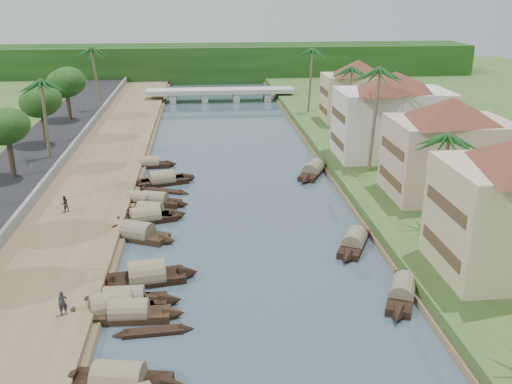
{
  "coord_description": "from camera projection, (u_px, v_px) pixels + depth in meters",
  "views": [
    {
      "loc": [
        -3.61,
        -37.32,
        20.56
      ],
      "look_at": [
        1.33,
        14.22,
        2.0
      ],
      "focal_mm": 40.0,
      "sensor_mm": 36.0,
      "label": 1
    }
  ],
  "objects": [
    {
      "name": "sampan_3",
      "position": [
        124.0,
        302.0,
        38.83
      ],
      "size": [
        8.04,
        1.96,
        2.17
      ],
      "rotation": [
        0.0,
        0.0,
        0.01
      ],
      "color": "black",
      "rests_on": "ground"
    },
    {
      "name": "right_bank",
      "position": [
        411.0,
        181.0,
        62.47
      ],
      "size": [
        16.0,
        180.0,
        1.2
      ],
      "primitive_type": "cube",
      "color": "#345321",
      "rests_on": "ground"
    },
    {
      "name": "sampan_6",
      "position": [
        138.0,
        234.0,
        49.47
      ],
      "size": [
        7.6,
        4.88,
        2.27
      ],
      "rotation": [
        0.0,
        0.0,
        -0.45
      ],
      "color": "black",
      "rests_on": "ground"
    },
    {
      "name": "tree_6",
      "position": [
        423.0,
        110.0,
        71.46
      ],
      "size": [
        4.3,
        4.3,
        6.86
      ],
      "color": "#4D382C",
      "rests_on": "ground"
    },
    {
      "name": "tree_4",
      "position": [
        41.0,
        102.0,
        72.57
      ],
      "size": [
        4.7,
        4.7,
        7.52
      ],
      "color": "#4D382C",
      "rests_on": "ground"
    },
    {
      "name": "sampan_13",
      "position": [
        150.0,
        164.0,
        69.18
      ],
      "size": [
        6.82,
        1.75,
        1.91
      ],
      "rotation": [
        0.0,
        0.0,
        0.03
      ],
      "color": "black",
      "rests_on": "ground"
    },
    {
      "name": "sampan_16",
      "position": [
        313.0,
        171.0,
        66.67
      ],
      "size": [
        5.58,
        9.08,
        2.25
      ],
      "rotation": [
        0.0,
        0.0,
        1.12
      ],
      "color": "black",
      "rests_on": "ground"
    },
    {
      "name": "bridge",
      "position": [
        220.0,
        92.0,
        109.11
      ],
      "size": [
        28.0,
        4.0,
        2.4
      ],
      "color": "#A9AA9F",
      "rests_on": "ground"
    },
    {
      "name": "ground",
      "position": [
        256.0,
        282.0,
        42.23
      ],
      "size": [
        220.0,
        220.0,
        0.0
      ],
      "primitive_type": "plane",
      "color": "#384954",
      "rests_on": "ground"
    },
    {
      "name": "tree_5",
      "position": [
        66.0,
        83.0,
        86.35
      ],
      "size": [
        5.26,
        5.26,
        7.82
      ],
      "color": "#4D382C",
      "rests_on": "ground"
    },
    {
      "name": "sampan_12",
      "position": [
        162.0,
        179.0,
        63.8
      ],
      "size": [
        7.94,
        3.75,
        1.92
      ],
      "rotation": [
        0.0,
        0.0,
        0.31
      ],
      "color": "black",
      "rests_on": "ground"
    },
    {
      "name": "left_bank",
      "position": [
        86.0,
        193.0,
        59.4
      ],
      "size": [
        10.0,
        180.0,
        0.8
      ],
      "primitive_type": "cube",
      "color": "brown",
      "rests_on": "ground"
    },
    {
      "name": "sampan_5",
      "position": [
        147.0,
        277.0,
        42.15
      ],
      "size": [
        8.06,
        3.21,
        2.47
      ],
      "rotation": [
        0.0,
        0.0,
        0.17
      ],
      "color": "black",
      "rests_on": "ground"
    },
    {
      "name": "palm_7",
      "position": [
        310.0,
        51.0,
        91.22
      ],
      "size": [
        3.2,
        3.2,
        11.64
      ],
      "color": "#73644C",
      "rests_on": "ground"
    },
    {
      "name": "sampan_15",
      "position": [
        354.0,
        242.0,
        47.88
      ],
      "size": [
        4.79,
        7.68,
        2.1
      ],
      "rotation": [
        0.0,
        0.0,
        1.12
      ],
      "color": "black",
      "rests_on": "ground"
    },
    {
      "name": "sampan_11",
      "position": [
        162.0,
        181.0,
        63.21
      ],
      "size": [
        8.11,
        3.96,
        2.28
      ],
      "rotation": [
        0.0,
        0.0,
        0.29
      ],
      "color": "black",
      "rests_on": "ground"
    },
    {
      "name": "sampan_9",
      "position": [
        155.0,
        201.0,
        57.26
      ],
      "size": [
        7.41,
        3.68,
        1.9
      ],
      "rotation": [
        0.0,
        0.0,
        -0.32
      ],
      "color": "black",
      "rests_on": "ground"
    },
    {
      "name": "building_mid",
      "position": [
        448.0,
        146.0,
        55.07
      ],
      "size": [
        14.11,
        14.11,
        9.7
      ],
      "color": "tan",
      "rests_on": "right_bank"
    },
    {
      "name": "building_distant",
      "position": [
        356.0,
        90.0,
        87.02
      ],
      "size": [
        12.62,
        12.62,
        9.2
      ],
      "color": "tan",
      "rests_on": "right_bank"
    },
    {
      "name": "treeline",
      "position": [
        216.0,
        62.0,
        134.58
      ],
      "size": [
        120.0,
        14.0,
        8.0
      ],
      "color": "#17360E",
      "rests_on": "ground"
    },
    {
      "name": "palm_1",
      "position": [
        442.0,
        138.0,
        46.89
      ],
      "size": [
        3.2,
        3.2,
        9.46
      ],
      "color": "#73644C",
      "rests_on": "ground"
    },
    {
      "name": "sampan_1",
      "position": [
        119.0,
        382.0,
        30.87
      ],
      "size": [
        8.16,
        3.19,
        2.35
      ],
      "rotation": [
        0.0,
        0.0,
        -0.18
      ],
      "color": "black",
      "rests_on": "ground"
    },
    {
      "name": "sampan_2",
      "position": [
        129.0,
        314.0,
        37.41
      ],
      "size": [
        7.51,
        1.87,
        2.0
      ],
      "rotation": [
        0.0,
        0.0,
        -0.03
      ],
      "color": "black",
      "rests_on": "ground"
    },
    {
      "name": "person_near",
      "position": [
        63.0,
        303.0,
        36.34
      ],
      "size": [
        0.7,
        0.59,
        1.63
      ],
      "primitive_type": "imported",
      "rotation": [
        0.0,
        0.0,
        0.39
      ],
      "color": "#24252C",
      "rests_on": "left_bank"
    },
    {
      "name": "palm_8",
      "position": [
        95.0,
        50.0,
        91.94
      ],
      "size": [
        3.2,
        3.2,
        11.52
      ],
      "color": "#73644C",
      "rests_on": "ground"
    },
    {
      "name": "canoe_1",
      "position": [
        153.0,
        332.0,
        35.95
      ],
      "size": [
        5.28,
        1.23,
        0.85
      ],
      "rotation": [
        0.0,
        0.0,
        0.07
      ],
      "color": "black",
      "rests_on": "ground"
    },
    {
      "name": "sampan_10",
      "position": [
        140.0,
        200.0,
        57.47
      ],
      "size": [
        6.3,
        3.64,
        1.8
      ],
      "rotation": [
        0.0,
        0.0,
        -0.4
      ],
      "color": "black",
      "rests_on": "ground"
    },
    {
      "name": "palm_6",
      "position": [
        41.0,
        83.0,
        65.45
      ],
      "size": [
        3.2,
        3.2,
        10.61
      ],
      "color": "#73644C",
      "rests_on": "ground"
    },
    {
      "name": "sampan_7",
      "position": [
        146.0,
        218.0,
        52.95
      ],
      "size": [
        8.14,
        3.62,
        2.14
      ],
      "rotation": [
        0.0,
        0.0,
        0.26
      ],
      "color": "black",
      "rests_on": "ground"
    },
    {
      "name": "palm_3",
      "position": [
        348.0,
        70.0,
        75.86
      ],
      "size": [
        3.2,
        3.2,
        10.86
      ],
      "color": "#73644C",
      "rests_on": "ground"
    },
    {
      "name": "road",
      "position": [
        1.0,
        193.0,
        58.53
      ],
      "size": [
        8.0,
        180.0,
        1.4
      ],
      "primitive_type": "cube",
      "color": "black",
      "rests_on": "ground"
    },
    {
      "name": "palm_2",
      "position": [
        376.0,
        72.0,
        60.58
      ],
      "size": [
        3.2,
        3.2,
        12.78
      ],
      "color": "#73644C",
      "rests_on": "ground"
    },
    {
      "name": "retaining_wall",
      "position": [
        43.0,
        186.0,
        58.7
      ],
      "size": [
        0.4,
        180.0,
        1.1
      ],
      "primitive_type": "cube",
      "color": "slate",
      "rests_on": "left_bank"
    },
    {
      "name": "sampan_14",
      "position": [
        402.0,
        292.0,
        40.11
      ],
      "size": [
        4.8,
        8.14,
        2.03
      ],
      "rotation": [
        0.0,
        0.0,
        1.14
      ],
      "color": "black",
      "rests_on": "ground"
    },
    {
      "name": "tree_3",
      "position": [
        7.0,
        128.0,
        59.5
      ],
      "size": [
        4.37,
        4.37,
        7.33
      ],
      "color": "#4D382C",
      "rests_on": "ground"
    },
    {
      "name": "person_far",
      "position": [
        64.0,
        204.0,
        53.14
      ],
      "size": [
        0.98,
        0.95,
        1.59
      ],
      "primitive_type": "imported",
      "rotation": [
        0.0,
        0.0,
        3.79
      ],
      "color": "#302F21",
      "rests_on": "left_bank"
    },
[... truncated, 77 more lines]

